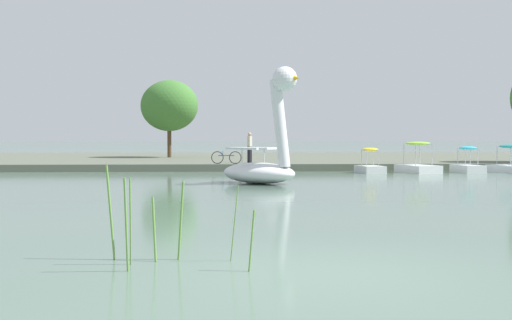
{
  "coord_description": "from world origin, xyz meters",
  "views": [
    {
      "loc": [
        -1.45,
        -8.29,
        1.84
      ],
      "look_at": [
        -0.09,
        19.71,
        0.84
      ],
      "focal_mm": 43.28,
      "sensor_mm": 36.0,
      "label": 1
    }
  ],
  "objects_px": {
    "pedal_boat_lime": "(418,164)",
    "person_on_path": "(250,147)",
    "swan_boat": "(264,154)",
    "pedal_boat_teal": "(511,164)",
    "pedal_boat_yellow": "(370,166)",
    "bicycle_parked": "(226,157)",
    "tree_sapling_by_fence": "(169,106)",
    "pedal_boat_cyan": "(468,165)"
  },
  "relations": [
    {
      "from": "pedal_boat_cyan",
      "to": "pedal_boat_teal",
      "type": "relative_size",
      "value": 0.75
    },
    {
      "from": "pedal_boat_teal",
      "to": "person_on_path",
      "type": "xyz_separation_m",
      "value": [
        -13.85,
        3.44,
        0.9
      ]
    },
    {
      "from": "pedal_boat_lime",
      "to": "bicycle_parked",
      "type": "bearing_deg",
      "value": 167.46
    },
    {
      "from": "pedal_boat_lime",
      "to": "pedal_boat_yellow",
      "type": "bearing_deg",
      "value": -178.44
    },
    {
      "from": "pedal_boat_yellow",
      "to": "tree_sapling_by_fence",
      "type": "bearing_deg",
      "value": 129.91
    },
    {
      "from": "person_on_path",
      "to": "bicycle_parked",
      "type": "height_order",
      "value": "person_on_path"
    },
    {
      "from": "pedal_boat_lime",
      "to": "bicycle_parked",
      "type": "distance_m",
      "value": 10.37
    },
    {
      "from": "person_on_path",
      "to": "pedal_boat_teal",
      "type": "bearing_deg",
      "value": -13.95
    },
    {
      "from": "pedal_boat_lime",
      "to": "person_on_path",
      "type": "distance_m",
      "value": 9.49
    },
    {
      "from": "swan_boat",
      "to": "pedal_boat_yellow",
      "type": "height_order",
      "value": "swan_boat"
    },
    {
      "from": "pedal_boat_teal",
      "to": "person_on_path",
      "type": "distance_m",
      "value": 14.3
    },
    {
      "from": "pedal_boat_yellow",
      "to": "pedal_boat_cyan",
      "type": "height_order",
      "value": "pedal_boat_cyan"
    },
    {
      "from": "person_on_path",
      "to": "pedal_boat_lime",
      "type": "bearing_deg",
      "value": -21.88
    },
    {
      "from": "pedal_boat_cyan",
      "to": "bicycle_parked",
      "type": "xyz_separation_m",
      "value": [
        -12.81,
        2.25,
        0.36
      ]
    },
    {
      "from": "swan_boat",
      "to": "pedal_boat_lime",
      "type": "bearing_deg",
      "value": 40.8
    },
    {
      "from": "pedal_boat_yellow",
      "to": "pedal_boat_lime",
      "type": "xyz_separation_m",
      "value": [
        2.57,
        0.07,
        0.11
      ]
    },
    {
      "from": "pedal_boat_cyan",
      "to": "bicycle_parked",
      "type": "height_order",
      "value": "pedal_boat_cyan"
    },
    {
      "from": "swan_boat",
      "to": "person_on_path",
      "type": "bearing_deg",
      "value": 90.89
    },
    {
      "from": "pedal_boat_yellow",
      "to": "pedal_boat_cyan",
      "type": "xyz_separation_m",
      "value": [
        5.26,
        0.07,
        0.04
      ]
    },
    {
      "from": "pedal_boat_lime",
      "to": "tree_sapling_by_fence",
      "type": "xyz_separation_m",
      "value": [
        -14.35,
        14.02,
        3.76
      ]
    },
    {
      "from": "pedal_boat_yellow",
      "to": "bicycle_parked",
      "type": "height_order",
      "value": "pedal_boat_yellow"
    },
    {
      "from": "pedal_boat_lime",
      "to": "person_on_path",
      "type": "xyz_separation_m",
      "value": [
        -8.77,
        3.52,
        0.86
      ]
    },
    {
      "from": "swan_boat",
      "to": "person_on_path",
      "type": "distance_m",
      "value": 10.95
    },
    {
      "from": "pedal_boat_yellow",
      "to": "pedal_boat_cyan",
      "type": "distance_m",
      "value": 5.26
    },
    {
      "from": "pedal_boat_cyan",
      "to": "pedal_boat_teal",
      "type": "bearing_deg",
      "value": 1.81
    },
    {
      "from": "pedal_boat_yellow",
      "to": "pedal_boat_cyan",
      "type": "relative_size",
      "value": 0.97
    },
    {
      "from": "pedal_boat_cyan",
      "to": "pedal_boat_teal",
      "type": "height_order",
      "value": "pedal_boat_teal"
    },
    {
      "from": "pedal_boat_lime",
      "to": "person_on_path",
      "type": "height_order",
      "value": "person_on_path"
    },
    {
      "from": "pedal_boat_lime",
      "to": "tree_sapling_by_fence",
      "type": "height_order",
      "value": "tree_sapling_by_fence"
    },
    {
      "from": "swan_boat",
      "to": "person_on_path",
      "type": "height_order",
      "value": "swan_boat"
    },
    {
      "from": "pedal_boat_teal",
      "to": "tree_sapling_by_fence",
      "type": "xyz_separation_m",
      "value": [
        -19.43,
        13.94,
        3.8
      ]
    },
    {
      "from": "swan_boat",
      "to": "pedal_boat_teal",
      "type": "distance_m",
      "value": 15.62
    },
    {
      "from": "swan_boat",
      "to": "pedal_boat_cyan",
      "type": "relative_size",
      "value": 2.32
    },
    {
      "from": "person_on_path",
      "to": "tree_sapling_by_fence",
      "type": "bearing_deg",
      "value": 118.0
    },
    {
      "from": "pedal_boat_yellow",
      "to": "tree_sapling_by_fence",
      "type": "height_order",
      "value": "tree_sapling_by_fence"
    },
    {
      "from": "swan_boat",
      "to": "pedal_boat_teal",
      "type": "xyz_separation_m",
      "value": [
        13.68,
        7.5,
        -0.75
      ]
    },
    {
      "from": "swan_boat",
      "to": "tree_sapling_by_fence",
      "type": "xyz_separation_m",
      "value": [
        -5.75,
        21.44,
        3.05
      ]
    },
    {
      "from": "pedal_boat_teal",
      "to": "pedal_boat_lime",
      "type": "bearing_deg",
      "value": -179.1
    },
    {
      "from": "pedal_boat_lime",
      "to": "bicycle_parked",
      "type": "xyz_separation_m",
      "value": [
        -10.12,
        2.25,
        0.28
      ]
    },
    {
      "from": "person_on_path",
      "to": "bicycle_parked",
      "type": "distance_m",
      "value": 1.94
    },
    {
      "from": "swan_boat",
      "to": "pedal_boat_yellow",
      "type": "distance_m",
      "value": 9.54
    },
    {
      "from": "pedal_boat_cyan",
      "to": "person_on_path",
      "type": "bearing_deg",
      "value": 162.94
    }
  ]
}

